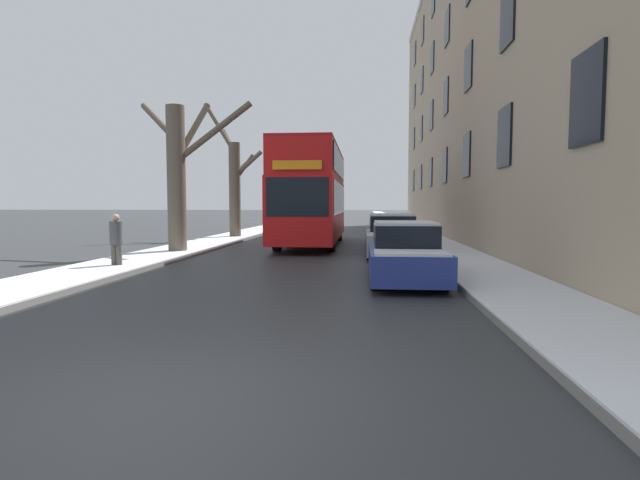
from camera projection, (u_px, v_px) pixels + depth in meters
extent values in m
plane|color=#303335|center=(147.00, 404.00, 4.68)|extent=(320.00, 320.00, 0.00)
cube|color=slate|center=(302.00, 220.00, 57.79)|extent=(2.21, 130.00, 0.13)
cube|color=silver|center=(302.00, 219.00, 57.78)|extent=(2.19, 130.00, 0.03)
cube|color=slate|center=(391.00, 220.00, 56.89)|extent=(2.21, 130.00, 0.13)
cube|color=silver|center=(391.00, 219.00, 56.88)|extent=(2.19, 130.00, 0.03)
cube|color=tan|center=(537.00, 67.00, 25.43)|extent=(9.00, 44.49, 17.74)
cube|color=black|center=(587.00, 97.00, 9.51)|extent=(0.08, 1.40, 1.80)
cube|color=black|center=(505.00, 137.00, 15.06)|extent=(0.08, 1.40, 1.80)
cube|color=black|center=(467.00, 155.00, 20.62)|extent=(0.08, 1.40, 1.80)
cube|color=black|center=(445.00, 166.00, 26.18)|extent=(0.08, 1.40, 1.80)
cube|color=black|center=(431.00, 172.00, 31.74)|extent=(0.08, 1.40, 1.80)
cube|color=black|center=(421.00, 177.00, 37.29)|extent=(0.08, 1.40, 1.80)
cube|color=black|center=(413.00, 181.00, 42.85)|extent=(0.08, 1.40, 1.80)
cube|color=black|center=(508.00, 16.00, 14.81)|extent=(0.08, 1.40, 1.80)
cube|color=black|center=(468.00, 68.00, 20.37)|extent=(0.08, 1.40, 1.80)
cube|color=black|center=(446.00, 97.00, 25.93)|extent=(0.08, 1.40, 1.80)
cube|color=black|center=(431.00, 116.00, 31.48)|extent=(0.08, 1.40, 1.80)
cube|color=black|center=(421.00, 129.00, 37.04)|extent=(0.08, 1.40, 1.80)
cube|color=black|center=(414.00, 139.00, 42.60)|extent=(0.08, 1.40, 1.80)
cube|color=black|center=(447.00, 27.00, 25.67)|extent=(0.08, 1.40, 1.80)
cube|color=black|center=(432.00, 58.00, 31.23)|extent=(0.08, 1.40, 1.80)
cube|color=black|center=(422.00, 80.00, 36.79)|extent=(0.08, 1.40, 1.80)
cube|color=black|center=(414.00, 97.00, 42.35)|extent=(0.08, 1.40, 1.80)
cube|color=black|center=(433.00, 0.00, 30.98)|extent=(0.08, 1.40, 1.80)
cube|color=black|center=(423.00, 31.00, 36.53)|extent=(0.08, 1.40, 1.80)
cube|color=black|center=(415.00, 54.00, 42.09)|extent=(0.08, 1.40, 1.80)
cylinder|color=brown|center=(176.00, 181.00, 18.35)|extent=(0.67, 0.67, 5.47)
cylinder|color=brown|center=(159.00, 122.00, 19.09)|extent=(2.17, 1.91, 1.77)
cylinder|color=brown|center=(192.00, 132.00, 18.85)|extent=(1.09, 1.63, 2.39)
cylinder|color=brown|center=(213.00, 132.00, 18.40)|extent=(2.86, 0.86, 2.36)
cylinder|color=brown|center=(235.00, 191.00, 26.70)|extent=(0.61, 0.61, 5.15)
cylinder|color=brown|center=(229.00, 141.00, 27.07)|extent=(1.11, 1.30, 1.45)
cylinder|color=brown|center=(244.00, 168.00, 27.05)|extent=(1.05, 1.22, 1.56)
cylinder|color=brown|center=(220.00, 128.00, 26.65)|extent=(1.84, 0.48, 2.72)
cylinder|color=brown|center=(248.00, 164.00, 26.51)|extent=(1.63, 0.28, 1.46)
cylinder|color=brown|center=(244.00, 166.00, 27.18)|extent=(0.98, 1.43, 1.13)
cube|color=red|center=(312.00, 210.00, 22.77)|extent=(2.51, 10.23, 2.58)
cube|color=red|center=(312.00, 166.00, 22.63)|extent=(2.46, 10.03, 1.36)
cube|color=#B31212|center=(312.00, 150.00, 22.58)|extent=(2.46, 10.03, 0.12)
cube|color=black|center=(312.00, 199.00, 22.74)|extent=(2.54, 9.01, 1.34)
cube|color=black|center=(312.00, 165.00, 22.63)|extent=(2.54, 9.01, 1.03)
cube|color=black|center=(297.00, 197.00, 17.67)|extent=(2.26, 0.06, 1.41)
cube|color=orange|center=(297.00, 165.00, 17.58)|extent=(1.76, 0.05, 0.32)
cylinder|color=black|center=(277.00, 239.00, 19.90)|extent=(0.30, 0.99, 0.99)
cylinder|color=black|center=(331.00, 239.00, 19.71)|extent=(0.30, 0.99, 0.99)
cylinder|color=black|center=(297.00, 231.00, 25.79)|extent=(0.30, 0.99, 0.99)
cylinder|color=black|center=(339.00, 231.00, 25.60)|extent=(0.30, 0.99, 0.99)
cube|color=navy|center=(405.00, 261.00, 12.10)|extent=(1.71, 4.43, 0.65)
cube|color=black|center=(404.00, 236.00, 12.23)|extent=(1.47, 2.22, 0.56)
cube|color=silver|center=(405.00, 223.00, 12.21)|extent=(1.43, 2.10, 0.07)
cube|color=silver|center=(411.00, 253.00, 10.51)|extent=(1.54, 1.16, 0.05)
cylinder|color=black|center=(375.00, 276.00, 10.85)|extent=(0.20, 0.64, 0.64)
cylinder|color=black|center=(444.00, 276.00, 10.72)|extent=(0.20, 0.64, 0.64)
cylinder|color=black|center=(373.00, 262.00, 13.50)|extent=(0.20, 0.64, 0.64)
cylinder|color=black|center=(429.00, 262.00, 13.37)|extent=(0.20, 0.64, 0.64)
cube|color=#9EA3AD|center=(391.00, 242.00, 17.91)|extent=(1.80, 4.58, 0.70)
cube|color=black|center=(391.00, 224.00, 18.05)|extent=(1.54, 2.29, 0.59)
cube|color=silver|center=(391.00, 215.00, 18.02)|extent=(1.51, 2.18, 0.07)
cube|color=silver|center=(394.00, 234.00, 16.27)|extent=(1.62, 1.20, 0.05)
cylinder|color=black|center=(370.00, 251.00, 16.63)|extent=(0.20, 0.63, 0.63)
cylinder|color=black|center=(418.00, 251.00, 16.49)|extent=(0.20, 0.63, 0.63)
cylinder|color=black|center=(369.00, 244.00, 19.36)|extent=(0.20, 0.63, 0.63)
cylinder|color=black|center=(410.00, 245.00, 19.22)|extent=(0.20, 0.63, 0.63)
cube|color=black|center=(385.00, 235.00, 23.12)|extent=(1.70, 4.29, 0.57)
cube|color=black|center=(385.00, 223.00, 23.25)|extent=(1.46, 2.15, 0.48)
cube|color=silver|center=(385.00, 217.00, 23.23)|extent=(1.43, 2.04, 0.07)
cube|color=silver|center=(387.00, 230.00, 21.58)|extent=(1.53, 1.12, 0.06)
cylinder|color=black|center=(369.00, 240.00, 21.92)|extent=(0.20, 0.60, 0.60)
cylinder|color=black|center=(403.00, 240.00, 21.79)|extent=(0.20, 0.60, 0.60)
cylinder|color=black|center=(369.00, 236.00, 24.48)|extent=(0.20, 0.60, 0.60)
cylinder|color=black|center=(399.00, 236.00, 24.35)|extent=(0.20, 0.60, 0.60)
cylinder|color=#4C4742|center=(114.00, 257.00, 14.12)|extent=(0.16, 0.16, 0.74)
cylinder|color=#4C4742|center=(119.00, 257.00, 14.08)|extent=(0.16, 0.16, 0.74)
cylinder|color=#47474C|center=(116.00, 233.00, 14.05)|extent=(0.35, 0.35, 0.65)
sphere|color=tan|center=(116.00, 218.00, 14.02)|extent=(0.21, 0.21, 0.21)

